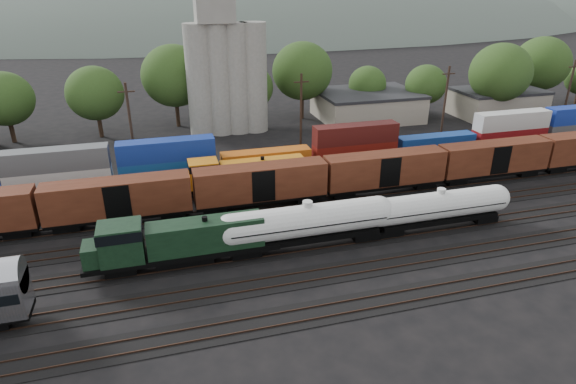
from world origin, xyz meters
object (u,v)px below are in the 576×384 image
object	(u,v)px
grain_silo	(225,66)
green_locomotive	(172,242)
tank_car_a	(307,222)
orange_locomotive	(239,174)

from	to	relation	value
grain_silo	green_locomotive	bearing A→B (deg)	-105.97
green_locomotive	grain_silo	distance (m)	43.51
green_locomotive	tank_car_a	bearing A→B (deg)	0.00
tank_car_a	orange_locomotive	distance (m)	15.50
tank_car_a	orange_locomotive	size ratio (longest dim) A/B	1.05
green_locomotive	grain_silo	xyz separation A→B (m)	(11.73, 41.00, 8.62)
tank_car_a	grain_silo	bearing A→B (deg)	91.48
green_locomotive	grain_silo	size ratio (longest dim) A/B	0.60
green_locomotive	orange_locomotive	bearing A→B (deg)	59.32
green_locomotive	orange_locomotive	size ratio (longest dim) A/B	1.01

